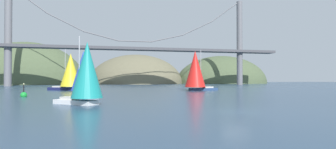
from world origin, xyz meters
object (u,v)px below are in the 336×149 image
sailboat_blue_spinnaker (84,72)px  sailboat_teal_sail (86,72)px  channel_buoy (24,95)px  sailboat_red_spinnaker (196,70)px  sailboat_yellow_sail (70,71)px

sailboat_blue_spinnaker → sailboat_teal_sail: size_ratio=1.02×
sailboat_blue_spinnaker → channel_buoy: size_ratio=3.33×
sailboat_red_spinnaker → sailboat_yellow_sail: (-32.68, 8.66, -0.35)m
sailboat_yellow_sail → sailboat_teal_sail: size_ratio=1.32×
sailboat_red_spinnaker → sailboat_teal_sail: bearing=-127.7°
sailboat_red_spinnaker → sailboat_yellow_sail: size_ratio=0.97×
channel_buoy → sailboat_blue_spinnaker: bearing=1.9°
sailboat_teal_sail → sailboat_blue_spinnaker: bearing=95.7°
channel_buoy → sailboat_red_spinnaker: bearing=23.3°
sailboat_red_spinnaker → channel_buoy: (-37.19, -15.99, -5.17)m
sailboat_yellow_sail → sailboat_teal_sail: bearing=-80.2°
sailboat_teal_sail → channel_buoy: sailboat_teal_sail is taller
sailboat_blue_spinnaker → sailboat_red_spinnaker: 31.40m
sailboat_blue_spinnaker → channel_buoy: 10.76m
sailboat_red_spinnaker → sailboat_teal_sail: size_ratio=1.27×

